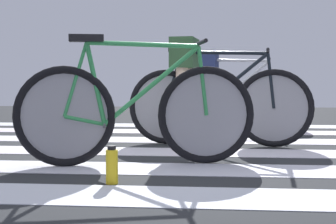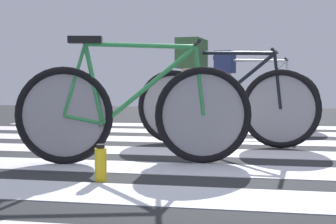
% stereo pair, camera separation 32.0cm
% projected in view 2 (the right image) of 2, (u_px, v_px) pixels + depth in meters
% --- Properties ---
extents(ground, '(18.00, 14.00, 0.02)m').
position_uv_depth(ground, '(167.00, 158.00, 3.67)').
color(ground, '#222527').
extents(crosswalk_markings, '(5.44, 5.75, 0.00)m').
position_uv_depth(crosswalk_markings, '(161.00, 159.00, 3.57)').
color(crosswalk_markings, '#BBB6BF').
rests_on(crosswalk_markings, ground).
extents(bicycle_1_of_3, '(1.71, 0.56, 0.93)m').
position_uv_depth(bicycle_1_of_3, '(133.00, 112.00, 3.33)').
color(bicycle_1_of_3, black).
rests_on(bicycle_1_of_3, ground).
extents(bicycle_2_of_3, '(1.73, 0.52, 0.93)m').
position_uv_depth(bicycle_2_of_3, '(224.00, 105.00, 4.26)').
color(bicycle_2_of_3, black).
rests_on(bicycle_2_of_3, ground).
extents(cyclist_2_of_3, '(0.36, 0.44, 1.01)m').
position_uv_depth(cyclist_2_of_3, '(192.00, 77.00, 4.34)').
color(cyclist_2_of_3, beige).
rests_on(cyclist_2_of_3, ground).
extents(bicycle_3_of_3, '(1.73, 0.52, 0.93)m').
position_uv_depth(bicycle_3_of_3, '(249.00, 99.00, 5.84)').
color(bicycle_3_of_3, black).
rests_on(bicycle_3_of_3, ground).
extents(cyclist_3_of_3, '(0.36, 0.43, 0.99)m').
position_uv_depth(cyclist_3_of_3, '(225.00, 78.00, 5.91)').
color(cyclist_3_of_3, tan).
rests_on(cyclist_3_of_3, ground).
extents(water_bottle, '(0.07, 0.07, 0.23)m').
position_uv_depth(water_bottle, '(101.00, 164.00, 2.76)').
color(water_bottle, yellow).
rests_on(water_bottle, ground).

